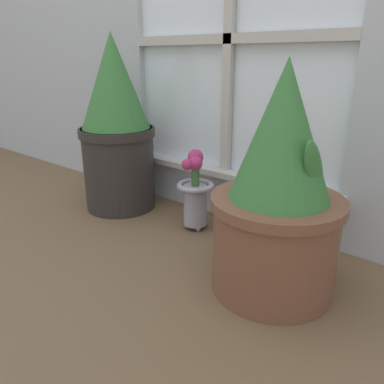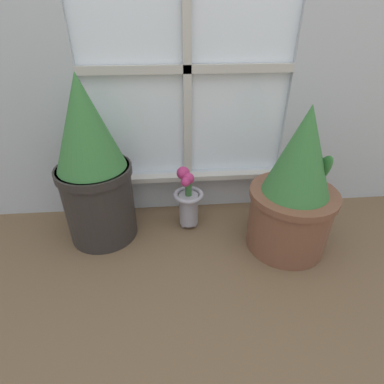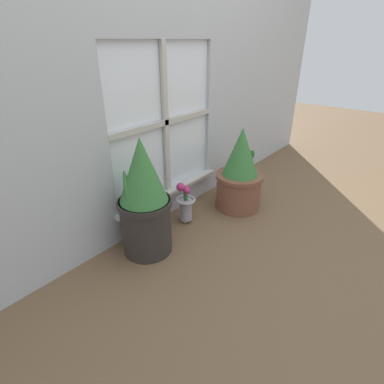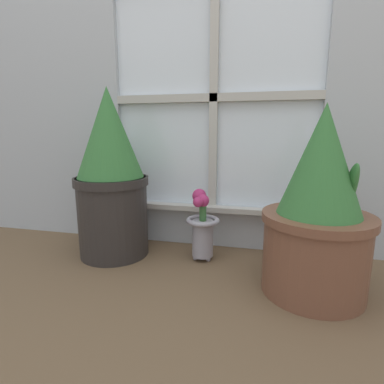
{
  "view_description": "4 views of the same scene",
  "coord_description": "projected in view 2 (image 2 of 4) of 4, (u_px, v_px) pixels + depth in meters",
  "views": [
    {
      "loc": [
        0.82,
        -0.63,
        0.63
      ],
      "look_at": [
        0.03,
        0.33,
        0.18
      ],
      "focal_mm": 35.0,
      "sensor_mm": 36.0,
      "label": 1
    },
    {
      "loc": [
        -0.09,
        -0.76,
        0.92
      ],
      "look_at": [
        0.0,
        0.37,
        0.22
      ],
      "focal_mm": 28.0,
      "sensor_mm": 36.0,
      "label": 2
    },
    {
      "loc": [
        -1.41,
        -0.81,
        1.18
      ],
      "look_at": [
        0.02,
        0.38,
        0.23
      ],
      "focal_mm": 28.0,
      "sensor_mm": 36.0,
      "label": 3
    },
    {
      "loc": [
        0.23,
        -0.79,
        0.55
      ],
      "look_at": [
        -0.05,
        0.36,
        0.31
      ],
      "focal_mm": 28.0,
      "sensor_mm": 36.0,
      "label": 4
    }
  ],
  "objects": [
    {
      "name": "potted_plant_right",
      "position": [
        295.0,
        191.0,
        1.22
      ],
      "size": [
        0.36,
        0.36,
        0.64
      ],
      "color": "brown",
      "rests_on": "ground_plane"
    },
    {
      "name": "ground_plane",
      "position": [
        199.0,
        291.0,
        1.14
      ],
      "size": [
        10.0,
        10.0,
        0.0
      ],
      "primitive_type": "plane",
      "color": "brown"
    },
    {
      "name": "flower_vase",
      "position": [
        188.0,
        199.0,
        1.41
      ],
      "size": [
        0.14,
        0.14,
        0.31
      ],
      "color": "#99939E",
      "rests_on": "ground_plane"
    },
    {
      "name": "potted_plant_left",
      "position": [
        93.0,
        167.0,
        1.24
      ],
      "size": [
        0.32,
        0.32,
        0.73
      ],
      "color": "#2D2826",
      "rests_on": "ground_plane"
    }
  ]
}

